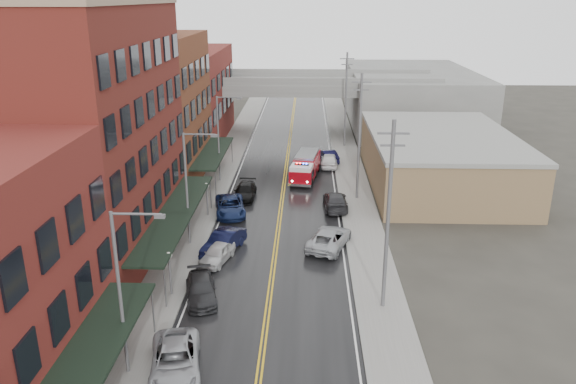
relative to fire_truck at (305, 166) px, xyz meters
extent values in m
cube|color=black|center=(-2.20, -11.08, -1.41)|extent=(11.00, 160.00, 0.02)
cube|color=slate|center=(-9.50, -11.08, -1.34)|extent=(3.00, 160.00, 0.15)
cube|color=slate|center=(5.10, -11.08, -1.34)|extent=(3.00, 160.00, 0.15)
cube|color=gray|center=(-7.85, -11.08, -1.34)|extent=(0.30, 160.00, 0.15)
cube|color=gray|center=(3.45, -11.08, -1.34)|extent=(0.30, 160.00, 0.15)
cube|color=#5A1A17|center=(-15.50, -18.08, 7.58)|extent=(9.00, 20.00, 18.00)
cube|color=brown|center=(-15.50, -0.58, 6.08)|extent=(9.00, 15.00, 15.00)
cube|color=maroon|center=(-15.50, 16.92, 4.58)|extent=(9.00, 20.00, 12.00)
cube|color=olive|center=(13.80, -1.08, 1.08)|extent=(14.00, 22.00, 5.00)
cube|color=slate|center=(15.80, 28.92, 2.58)|extent=(18.00, 30.00, 8.00)
cube|color=black|center=(-9.70, -37.08, 1.58)|extent=(2.60, 16.00, 0.18)
cylinder|color=slate|center=(-8.55, -29.48, 0.08)|extent=(0.10, 0.10, 3.00)
cube|color=black|center=(-9.70, -18.08, 1.58)|extent=(2.60, 18.00, 0.18)
cylinder|color=slate|center=(-8.55, -26.68, 0.08)|extent=(0.10, 0.10, 3.00)
cylinder|color=slate|center=(-8.55, -9.48, 0.08)|extent=(0.10, 0.10, 3.00)
cube|color=black|center=(-9.70, -0.58, 1.58)|extent=(2.60, 13.00, 0.18)
cylinder|color=slate|center=(-8.55, -6.68, 0.08)|extent=(0.10, 0.10, 3.00)
cylinder|color=slate|center=(-8.55, 5.52, 0.08)|extent=(0.10, 0.10, 3.00)
cylinder|color=#59595B|center=(-8.60, -25.08, -0.02)|extent=(0.14, 0.14, 2.80)
sphere|color=silver|center=(-8.60, -25.08, 1.48)|extent=(0.44, 0.44, 0.44)
cylinder|color=#59595B|center=(-8.60, -11.08, -0.02)|extent=(0.14, 0.14, 2.80)
sphere|color=silver|center=(-8.60, -11.08, 1.48)|extent=(0.44, 0.44, 0.44)
cylinder|color=#59595B|center=(-9.00, -33.08, 3.08)|extent=(0.18, 0.18, 9.00)
cylinder|color=#59595B|center=(-7.80, -33.08, 7.48)|extent=(2.40, 0.12, 0.12)
cube|color=#59595B|center=(-6.70, -33.08, 7.38)|extent=(0.50, 0.22, 0.18)
cylinder|color=#59595B|center=(-9.00, -17.08, 3.08)|extent=(0.18, 0.18, 9.00)
cylinder|color=#59595B|center=(-7.80, -17.08, 7.48)|extent=(2.40, 0.12, 0.12)
cube|color=#59595B|center=(-6.70, -17.08, 7.38)|extent=(0.50, 0.22, 0.18)
cylinder|color=#59595B|center=(-9.00, -1.08, 3.08)|extent=(0.18, 0.18, 9.00)
cylinder|color=#59595B|center=(-7.80, -1.08, 7.48)|extent=(2.40, 0.12, 0.12)
cube|color=#59595B|center=(-6.70, -1.08, 7.38)|extent=(0.50, 0.22, 0.18)
cylinder|color=#59595B|center=(5.00, -26.08, 4.58)|extent=(0.24, 0.24, 12.00)
cube|color=#59595B|center=(5.00, -26.08, 9.78)|extent=(1.80, 0.12, 0.12)
cube|color=#59595B|center=(5.00, -26.08, 9.08)|extent=(1.40, 0.12, 0.12)
cylinder|color=#59595B|center=(5.00, -6.08, 4.58)|extent=(0.24, 0.24, 12.00)
cube|color=#59595B|center=(5.00, -6.08, 9.78)|extent=(1.80, 0.12, 0.12)
cube|color=#59595B|center=(5.00, -6.08, 9.08)|extent=(1.40, 0.12, 0.12)
cylinder|color=#59595B|center=(5.00, 13.92, 4.58)|extent=(0.24, 0.24, 12.00)
cube|color=#59595B|center=(5.00, 13.92, 9.78)|extent=(1.80, 0.12, 0.12)
cube|color=#59595B|center=(5.00, 13.92, 9.08)|extent=(1.40, 0.12, 0.12)
cube|color=slate|center=(-2.20, 20.92, 5.33)|extent=(40.00, 10.00, 1.50)
cube|color=slate|center=(-13.20, 20.92, 1.58)|extent=(1.60, 8.00, 6.00)
cube|color=slate|center=(8.80, 20.92, 1.58)|extent=(1.60, 8.00, 6.00)
cube|color=maroon|center=(0.17, 1.12, -0.02)|extent=(3.00, 5.26, 1.90)
cube|color=maroon|center=(-0.37, -2.36, -0.29)|extent=(2.59, 2.67, 1.36)
cube|color=silver|center=(-0.37, -2.36, 0.61)|extent=(2.45, 2.47, 0.45)
cube|color=black|center=(-0.34, -2.18, -0.02)|extent=(2.47, 1.78, 0.72)
cube|color=slate|center=(0.17, 1.12, 1.06)|extent=(2.72, 4.87, 0.27)
cube|color=black|center=(-0.37, -2.36, 0.91)|extent=(1.47, 0.47, 0.13)
sphere|color=#FF0C0C|center=(-0.86, -2.29, 0.98)|extent=(0.18, 0.18, 0.18)
sphere|color=#1933FF|center=(0.12, -2.44, 0.98)|extent=(0.18, 0.18, 0.18)
cylinder|color=black|center=(-1.36, -2.30, -0.97)|extent=(0.94, 0.45, 0.90)
cylinder|color=black|center=(0.60, -2.60, -0.97)|extent=(0.94, 0.45, 0.90)
cylinder|color=black|center=(-0.88, 0.83, -0.97)|extent=(0.94, 0.45, 0.90)
cylinder|color=black|center=(1.09, 0.52, -0.97)|extent=(0.94, 0.45, 0.90)
cylinder|color=black|center=(-0.53, 3.06, -0.97)|extent=(0.94, 0.45, 0.90)
cylinder|color=black|center=(1.43, 2.75, -0.97)|extent=(0.94, 0.45, 0.90)
imported|color=#A3A6AB|center=(-6.53, -32.98, -0.66)|extent=(3.50, 5.81, 1.51)
imported|color=#242427|center=(-6.58, -25.38, -0.75)|extent=(2.91, 4.95, 1.35)
imported|color=#BBBBBB|center=(-6.36, -20.02, -0.74)|extent=(2.61, 4.25, 1.35)
imported|color=black|center=(-6.14, -18.28, -0.63)|extent=(3.22, 5.09, 1.58)
imported|color=#121F46|center=(-6.68, -10.44, -0.66)|extent=(3.49, 5.86, 1.52)
imported|color=black|center=(-5.80, -6.28, -0.72)|extent=(2.06, 4.84, 1.39)
imported|color=#A4A7AC|center=(1.94, -17.21, -0.66)|extent=(4.17, 5.97, 1.51)
imported|color=#2B2B2E|center=(2.80, -8.72, -0.67)|extent=(2.25, 5.23, 1.50)
imported|color=white|center=(2.73, 4.69, -0.62)|extent=(2.14, 4.78, 1.60)
imported|color=black|center=(2.59, 6.72, -0.68)|extent=(2.72, 4.75, 1.48)
camera|label=1|loc=(0.12, -57.16, 17.08)|focal=35.00mm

